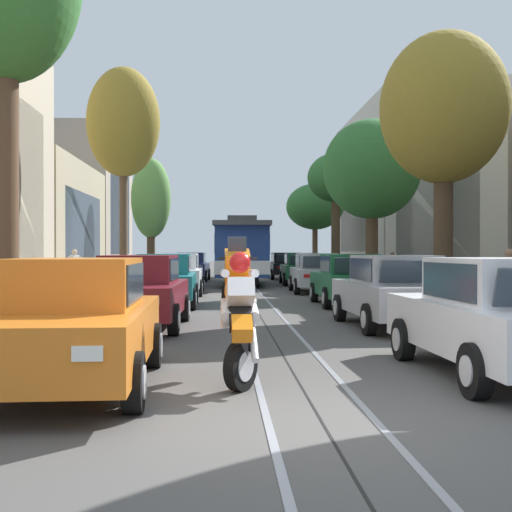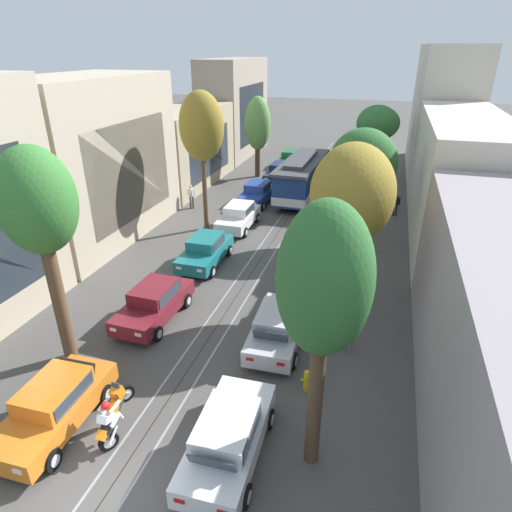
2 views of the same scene
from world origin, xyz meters
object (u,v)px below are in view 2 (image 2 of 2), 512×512
Objects in this scene: parked_car_orange_near_left at (54,406)px; parked_car_green_fifth_right at (339,192)px; street_tree_kerb_right_near at (324,287)px; pedestrian_on_right_pavement at (396,203)px; street_tree_kerb_right_fourth at (377,125)px; parked_car_teal_mid_left at (205,250)px; street_tree_kerb_right_mid at (363,164)px; parked_car_silver_fourth_right at (325,220)px; parked_car_green_far_left at (290,159)px; pedestrian_on_left_pavement at (349,331)px; parked_car_navy_sixth_left at (280,172)px; pedestrian_crossing_far at (191,195)px; parked_car_maroon_second_left at (154,303)px; parked_car_blue_fifth_left at (257,193)px; cable_car_trolley at (301,179)px; parked_car_black_sixth_right at (346,171)px; street_tree_kerb_left_near at (38,207)px; street_tree_kerb_right_second at (352,196)px; parked_car_white_near_right at (228,437)px; parked_car_green_mid_right at (308,263)px; fire_hydrant at (307,380)px; street_tree_kerb_left_mid at (258,125)px; street_tree_kerb_left_second at (201,128)px; motorcycle_with_rider at (113,414)px; parked_car_white_fourth_left at (238,216)px; street_tree_kerb_right_far at (378,123)px.

parked_car_green_fifth_right is at bearing 76.77° from parked_car_orange_near_left.
street_tree_kerb_right_near is 4.82× the size of pedestrian_on_right_pavement.
street_tree_kerb_right_near is 1.14× the size of street_tree_kerb_right_fourth.
parked_car_teal_mid_left is 0.65× the size of street_tree_kerb_right_mid.
street_tree_kerb_right_fourth reaches higher than parked_car_silver_fourth_right.
pedestrian_on_left_pavement reaches higher than parked_car_green_far_left.
parked_car_navy_sixth_left is 2.54× the size of pedestrian_crossing_far.
parked_car_silver_fourth_right is (5.58, 11.94, 0.00)m from parked_car_maroon_second_left.
parked_car_orange_near_left and parked_car_navy_sixth_left have the same top height.
parked_car_blue_fifth_left is 3.54m from cable_car_trolley.
parked_car_orange_near_left is 31.42m from parked_car_black_sixth_right.
parked_car_green_fifth_right is 0.54× the size of street_tree_kerb_left_near.
street_tree_kerb_right_second is at bearing 20.50° from parked_car_maroon_second_left.
parked_car_orange_near_left and parked_car_black_sixth_right have the same top height.
parked_car_blue_fifth_left and parked_car_white_near_right have the same top height.
street_tree_kerb_right_second is at bearing 75.77° from parked_car_white_near_right.
parked_car_green_mid_right is 19.05m from parked_car_black_sixth_right.
parked_car_green_fifth_right is 4.51m from pedestrian_on_right_pavement.
fire_hydrant is at bearing -83.82° from parked_car_silver_fourth_right.
parked_car_green_fifth_right is at bearing 18.05° from parked_car_blue_fifth_left.
street_tree_kerb_left_mid is at bearing 97.43° from parked_car_teal_mid_left.
street_tree_kerb_left_second is at bearing -177.21° from street_tree_kerb_right_mid.
fire_hydrant is (7.31, -18.66, -0.38)m from parked_car_blue_fifth_left.
parked_car_maroon_second_left is 22.49m from parked_car_navy_sixth_left.
parked_car_green_far_left is 14.68m from pedestrian_crossing_far.
parked_car_white_fourth_left is at bearing 96.38° from motorcycle_with_rider.
street_tree_kerb_right_fourth is (0.27, 9.66, 0.66)m from street_tree_kerb_right_mid.
street_tree_kerb_left_near reaches higher than parked_car_blue_fifth_left.
pedestrian_crossing_far is at bearing 127.09° from street_tree_kerb_left_second.
street_tree_kerb_left_mid is 10.57m from pedestrian_crossing_far.
parked_car_white_fourth_left is 0.72× the size of street_tree_kerb_right_far.
parked_car_green_fifth_right is at bearing -58.73° from parked_car_green_far_left.
street_tree_kerb_left_second is at bearing -95.54° from parked_car_green_far_left.
motorcycle_with_rider is (-0.76, -24.12, -0.69)m from cable_car_trolley.
parked_car_maroon_second_left is at bearing 133.33° from parked_car_white_near_right.
parked_car_green_fifth_right is at bearing -102.09° from street_tree_kerb_right_far.
street_tree_kerb_left_near is 1.19× the size of street_tree_kerb_right_mid.
fire_hydrant is at bearing -113.83° from pedestrian_on_left_pavement.
street_tree_kerb_right_fourth reaches higher than street_tree_kerb_right_mid.
parked_car_green_far_left is at bearing 90.29° from parked_car_orange_near_left.
street_tree_kerb_right_mid is at bearing -51.98° from street_tree_kerb_left_mid.
parked_car_maroon_second_left is at bearing -107.48° from parked_car_green_fifth_right.
street_tree_kerb_left_mid is 14.52m from pedestrian_on_right_pavement.
street_tree_kerb_right_mid reaches higher than pedestrian_on_left_pavement.
parked_car_blue_fifth_left is 0.48× the size of cable_car_trolley.
parked_car_green_far_left is at bearing 106.91° from pedestrian_on_left_pavement.
pedestrian_on_left_pavement is at bearing -34.02° from parked_car_teal_mid_left.
street_tree_kerb_right_second is (2.00, -15.22, 4.62)m from parked_car_green_fifth_right.
street_tree_kerb_left_mid reaches higher than street_tree_kerb_right_far.
street_tree_kerb_right_near reaches higher than parked_car_navy_sixth_left.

